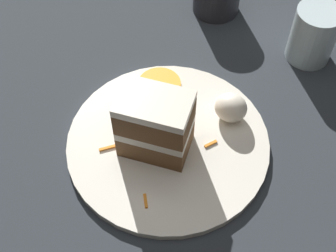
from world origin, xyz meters
TOP-DOWN VIEW (x-y plane):
  - ground_plane at (0.00, 0.00)m, footprint 6.00×6.00m
  - dining_table at (0.00, 0.00)m, footprint 1.39×1.13m
  - plate at (-0.03, -0.04)m, footprint 0.29×0.29m
  - cake_slice at (-0.02, -0.03)m, footprint 0.10×0.08m
  - cream_dollop at (-0.10, -0.12)m, footprint 0.05×0.04m
  - orange_garnish at (0.03, -0.13)m, footprint 0.07×0.07m
  - carrot_shreds_scatter at (-0.03, -0.02)m, footprint 0.14×0.17m
  - drinking_glass at (-0.16, -0.31)m, footprint 0.07×0.07m

SIDE VIEW (x-z plane):
  - ground_plane at x=0.00m, z-range 0.00..0.00m
  - dining_table at x=0.00m, z-range 0.00..0.03m
  - plate at x=-0.03m, z-range 0.03..0.04m
  - carrot_shreds_scatter at x=-0.03m, z-range 0.04..0.04m
  - orange_garnish at x=0.03m, z-range 0.04..0.04m
  - cream_dollop at x=-0.10m, z-range 0.04..0.08m
  - drinking_glass at x=-0.16m, z-range 0.02..0.11m
  - cake_slice at x=-0.02m, z-range 0.04..0.14m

